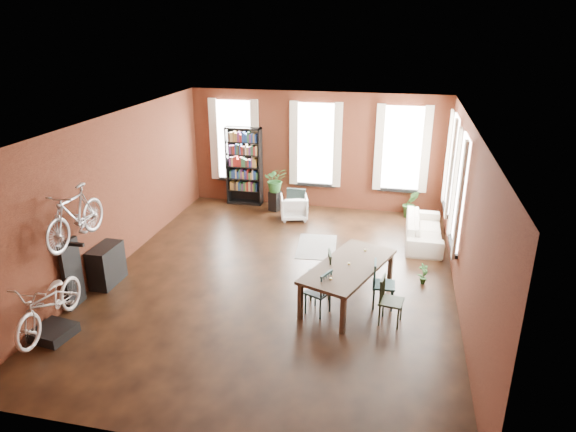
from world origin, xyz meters
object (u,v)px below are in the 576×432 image
(bookshelf, at_px, (244,166))
(cream_sofa, at_px, (424,226))
(plant_stand, at_px, (275,201))
(bicycle_floor, at_px, (45,279))
(white_armchair, at_px, (294,206))
(dining_table, at_px, (348,283))
(dining_chair_d, at_px, (384,285))
(dining_chair_b, at_px, (320,275))
(dining_chair_a, at_px, (318,292))
(dining_chair_c, at_px, (391,301))
(console_table, at_px, (107,265))
(bike_trainer, at_px, (53,332))

(bookshelf, distance_m, cream_sofa, 5.28)
(plant_stand, height_order, bicycle_floor, bicycle_floor)
(white_armchair, distance_m, cream_sofa, 3.42)
(dining_table, height_order, bookshelf, bookshelf)
(dining_chair_d, bearing_deg, white_armchair, 29.65)
(dining_chair_b, height_order, bookshelf, bookshelf)
(dining_table, xyz_separation_m, dining_chair_a, (-0.48, -0.54, 0.05))
(bookshelf, relative_size, cream_sofa, 1.06)
(white_armchair, bearing_deg, dining_chair_c, 104.65)
(dining_chair_c, height_order, console_table, dining_chair_c)
(dining_chair_d, relative_size, console_table, 1.10)
(dining_chair_d, xyz_separation_m, bookshelf, (-4.14, 4.90, 0.66))
(dining_chair_d, relative_size, bike_trainer, 1.46)
(dining_chair_b, distance_m, white_armchair, 4.10)
(plant_stand, bearing_deg, cream_sofa, -18.38)
(dining_chair_c, distance_m, cream_sofa, 3.80)
(bookshelf, height_order, plant_stand, bookshelf)
(dining_chair_d, distance_m, cream_sofa, 3.30)
(bicycle_floor, bearing_deg, dining_chair_b, 25.04)
(dining_chair_d, height_order, bike_trainer, dining_chair_d)
(white_armchair, xyz_separation_m, console_table, (-2.91, -4.30, 0.05))
(dining_chair_a, height_order, console_table, dining_chair_a)
(dining_chair_b, xyz_separation_m, bike_trainer, (-4.12, -2.31, -0.37))
(cream_sofa, bearing_deg, dining_chair_b, 146.94)
(plant_stand, bearing_deg, dining_chair_a, -67.94)
(dining_chair_d, distance_m, plant_stand, 5.52)
(dining_chair_a, bearing_deg, dining_chair_c, 111.68)
(bike_trainer, bearing_deg, dining_chair_a, 22.28)
(bicycle_floor, bearing_deg, dining_chair_a, 17.93)
(cream_sofa, bearing_deg, console_table, 119.33)
(bike_trainer, bearing_deg, dining_table, 25.84)
(cream_sofa, bearing_deg, white_armchair, 76.49)
(dining_chair_a, bearing_deg, bookshelf, -126.43)
(dining_chair_d, distance_m, bicycle_floor, 5.76)
(console_table, xyz_separation_m, bicycle_floor, (0.14, -1.89, 0.68))
(dining_chair_c, bearing_deg, white_armchair, 39.57)
(plant_stand, distance_m, bicycle_floor, 7.08)
(cream_sofa, distance_m, console_table, 7.15)
(dining_chair_d, height_order, console_table, dining_chair_d)
(white_armchair, bearing_deg, bookshelf, -44.79)
(bookshelf, height_order, bike_trainer, bookshelf)
(bicycle_floor, bearing_deg, plant_stand, 68.06)
(dining_chair_c, xyz_separation_m, console_table, (-5.58, 0.25, -0.03))
(dining_chair_a, height_order, dining_chair_b, dining_chair_b)
(dining_table, relative_size, plant_stand, 3.99)
(dining_chair_c, relative_size, dining_chair_d, 0.97)
(dining_chair_b, xyz_separation_m, dining_chair_c, (1.36, -0.66, -0.03))
(bike_trainer, height_order, bicycle_floor, bicycle_floor)
(bike_trainer, bearing_deg, bookshelf, 80.60)
(white_armchair, height_order, cream_sofa, cream_sofa)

